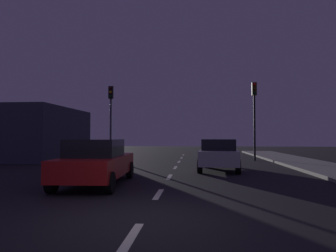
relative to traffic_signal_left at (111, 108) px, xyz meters
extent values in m
plane|color=black|center=(5.00, -8.40, -3.68)|extent=(80.00, 80.00, 0.00)
cube|color=silver|center=(5.00, -16.60, -3.68)|extent=(0.16, 1.60, 0.01)
cube|color=silver|center=(5.00, -12.80, -3.68)|extent=(0.16, 1.60, 0.01)
cube|color=silver|center=(5.00, -9.00, -3.68)|extent=(0.16, 1.60, 0.01)
cube|color=silver|center=(5.00, -5.20, -3.68)|extent=(0.16, 1.60, 0.01)
cube|color=silver|center=(5.00, -1.40, -3.68)|extent=(0.16, 1.60, 0.01)
cube|color=silver|center=(5.00, 2.40, -3.68)|extent=(0.16, 1.60, 0.01)
cube|color=silver|center=(5.00, 6.20, -3.68)|extent=(0.16, 1.60, 0.01)
cylinder|color=#4C4C51|center=(0.00, 0.02, -1.04)|extent=(0.14, 0.14, 5.29)
cube|color=black|center=(0.00, 0.02, 1.16)|extent=(0.32, 0.24, 0.90)
sphere|color=#3F0C0C|center=(0.00, -0.14, 1.46)|extent=(0.20, 0.20, 0.20)
sphere|color=orange|center=(0.00, -0.14, 1.16)|extent=(0.20, 0.20, 0.20)
sphere|color=#0C3319|center=(0.00, -0.14, 0.86)|extent=(0.20, 0.20, 0.20)
cylinder|color=black|center=(10.14, 0.02, -0.98)|extent=(0.14, 0.14, 5.41)
cube|color=#382D0C|center=(10.14, 0.02, 1.27)|extent=(0.32, 0.24, 0.90)
sphere|color=red|center=(10.14, -0.14, 1.57)|extent=(0.20, 0.20, 0.20)
sphere|color=#3F2D0C|center=(10.14, -0.14, 1.27)|extent=(0.20, 0.20, 0.20)
sphere|color=#0C3319|center=(10.14, -0.14, 0.97)|extent=(0.20, 0.20, 0.20)
cube|color=silver|center=(7.20, -6.23, -3.03)|extent=(2.08, 4.18, 0.67)
cube|color=black|center=(7.18, -6.43, -2.43)|extent=(1.71, 1.93, 0.53)
cylinder|color=black|center=(6.46, -4.69, -3.36)|extent=(0.26, 0.65, 0.64)
cylinder|color=black|center=(8.14, -4.81, -3.36)|extent=(0.26, 0.65, 0.64)
cylinder|color=black|center=(6.26, -7.64, -3.36)|extent=(0.26, 0.65, 0.64)
cylinder|color=black|center=(7.93, -7.76, -3.36)|extent=(0.26, 0.65, 0.64)
cube|color=#B21919|center=(2.67, -11.22, -3.04)|extent=(2.02, 4.60, 0.65)
cube|color=black|center=(2.68, -11.44, -2.42)|extent=(1.69, 2.10, 0.58)
cylinder|color=black|center=(1.74, -9.55, -3.36)|extent=(0.25, 0.65, 0.64)
cylinder|color=black|center=(3.44, -9.47, -3.36)|extent=(0.25, 0.65, 0.64)
cylinder|color=black|center=(1.90, -12.96, -3.36)|extent=(0.25, 0.65, 0.64)
cylinder|color=black|center=(3.60, -12.89, -3.36)|extent=(0.25, 0.65, 0.64)
cube|color=#333847|center=(-5.96, 0.17, -1.81)|extent=(5.90, 8.32, 3.74)
camera|label=1|loc=(6.04, -21.57, -2.04)|focal=32.83mm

